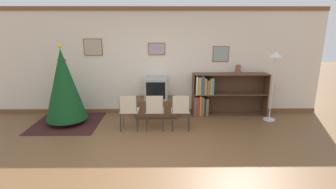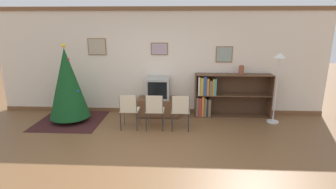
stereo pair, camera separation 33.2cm
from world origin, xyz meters
name	(u,v)px [view 1 (the left image)]	position (x,y,z in m)	size (l,w,h in m)	color
ground_plane	(153,161)	(0.00, 0.00, 0.00)	(24.00, 24.00, 0.00)	brown
wall_back	(157,62)	(0.00, 2.60, 1.35)	(8.43, 0.11, 2.70)	silver
area_rug	(68,122)	(-2.13, 1.83, 0.00)	(1.53, 1.55, 0.01)	#381919
christmas_tree	(64,85)	(-2.13, 1.83, 0.93)	(0.94, 0.94, 1.86)	maroon
tv_console	(156,107)	(-0.02, 2.28, 0.24)	(1.05, 0.52, 0.47)	#4C311E
television	(156,88)	(-0.02, 2.27, 0.73)	(0.56, 0.51, 0.53)	#9E9E99
folding_chair_left	(129,110)	(-0.58, 1.35, 0.47)	(0.40, 0.40, 0.82)	beige
folding_chair_center	(155,110)	(-0.02, 1.35, 0.47)	(0.40, 0.40, 0.82)	beige
folding_chair_right	(181,110)	(0.55, 1.35, 0.47)	(0.40, 0.40, 0.82)	beige
bookshelf	(215,95)	(1.50, 2.37, 0.54)	(1.89, 0.36, 1.08)	brown
vase	(238,69)	(2.03, 2.36, 1.20)	(0.13, 0.13, 0.22)	brown
standing_lamp	(274,68)	(2.77, 1.97, 1.28)	(0.28, 0.28, 1.67)	silver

